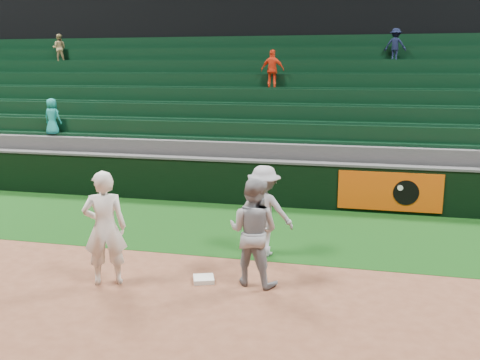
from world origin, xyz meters
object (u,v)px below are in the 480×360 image
(first_baseman, at_px, (105,228))
(baserunner, at_px, (253,232))
(base_coach, at_px, (264,211))
(first_base, at_px, (204,279))

(first_baseman, xyz_separation_m, baserunner, (2.49, 0.59, -0.06))
(first_baseman, distance_m, base_coach, 3.15)
(baserunner, relative_size, base_coach, 1.04)
(first_baseman, distance_m, baserunner, 2.56)
(first_base, distance_m, first_baseman, 1.94)
(first_base, relative_size, base_coach, 0.20)
(base_coach, bearing_deg, baserunner, 99.96)
(first_baseman, bearing_deg, baserunner, 170.50)
(first_baseman, bearing_deg, first_base, 173.08)
(baserunner, bearing_deg, base_coach, -73.95)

